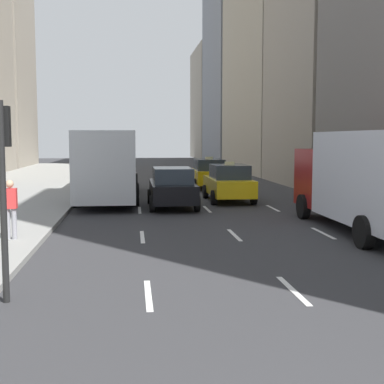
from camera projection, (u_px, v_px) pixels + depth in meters
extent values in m
cube|color=gray|center=(8.00, 193.00, 28.08)|extent=(8.00, 66.00, 0.15)
cube|color=white|center=(148.00, 295.00, 10.05)|extent=(0.12, 2.00, 0.01)
cube|color=white|center=(142.00, 237.00, 15.98)|extent=(0.12, 2.00, 0.01)
cube|color=white|center=(140.00, 210.00, 21.91)|extent=(0.12, 2.00, 0.01)
cube|color=white|center=(138.00, 195.00, 27.85)|extent=(0.12, 2.00, 0.01)
cube|color=white|center=(137.00, 185.00, 33.78)|extent=(0.12, 2.00, 0.01)
cube|color=white|center=(136.00, 178.00, 39.71)|extent=(0.12, 2.00, 0.01)
cube|color=white|center=(136.00, 173.00, 45.65)|extent=(0.12, 2.00, 0.01)
cube|color=white|center=(135.00, 169.00, 51.58)|extent=(0.12, 2.00, 0.01)
cube|color=white|center=(293.00, 290.00, 10.35)|extent=(0.12, 2.00, 0.01)
cube|color=white|center=(234.00, 235.00, 16.29)|extent=(0.12, 2.00, 0.01)
cube|color=white|center=(207.00, 209.00, 22.22)|extent=(0.12, 2.00, 0.01)
cube|color=white|center=(191.00, 194.00, 28.16)|extent=(0.12, 2.00, 0.01)
cube|color=white|center=(181.00, 185.00, 34.09)|extent=(0.12, 2.00, 0.01)
cube|color=white|center=(174.00, 178.00, 40.02)|extent=(0.12, 2.00, 0.01)
cube|color=white|center=(168.00, 173.00, 45.96)|extent=(0.12, 2.00, 0.01)
cube|color=white|center=(164.00, 169.00, 51.89)|extent=(0.12, 2.00, 0.01)
cube|color=white|center=(323.00, 233.00, 16.60)|extent=(0.12, 2.00, 0.01)
cube|color=white|center=(273.00, 208.00, 22.53)|extent=(0.12, 2.00, 0.01)
cube|color=white|center=(244.00, 194.00, 28.46)|extent=(0.12, 2.00, 0.01)
cube|color=white|center=(224.00, 184.00, 34.40)|extent=(0.12, 2.00, 0.01)
cube|color=white|center=(211.00, 177.00, 40.33)|extent=(0.12, 2.00, 0.01)
cube|color=white|center=(201.00, 172.00, 46.26)|extent=(0.12, 2.00, 0.01)
cube|color=white|center=(193.00, 169.00, 52.20)|extent=(0.12, 2.00, 0.01)
cube|color=gray|center=(235.00, 42.00, 64.36)|extent=(6.00, 15.34, 29.07)
cube|color=gray|center=(215.00, 104.00, 80.34)|extent=(6.00, 14.57, 16.24)
cube|color=yellow|center=(228.00, 186.00, 25.07)|extent=(1.80, 4.40, 0.76)
cube|color=#28333D|center=(230.00, 172.00, 24.74)|extent=(1.58, 2.29, 0.64)
cube|color=#F2E599|center=(230.00, 163.00, 24.71)|extent=(0.44, 0.20, 0.14)
cylinder|color=black|center=(205.00, 192.00, 26.36)|extent=(0.22, 0.66, 0.66)
cylinder|color=black|center=(241.00, 191.00, 26.56)|extent=(0.22, 0.66, 0.66)
cylinder|color=black|center=(214.00, 198.00, 23.66)|extent=(0.22, 0.66, 0.66)
cylinder|color=black|center=(254.00, 197.00, 23.86)|extent=(0.22, 0.66, 0.66)
cube|color=yellow|center=(208.00, 176.00, 31.70)|extent=(1.80, 4.40, 0.76)
cube|color=#28333D|center=(209.00, 165.00, 31.37)|extent=(1.58, 2.29, 0.64)
cube|color=#F2E599|center=(209.00, 158.00, 31.33)|extent=(0.44, 0.20, 0.14)
cylinder|color=black|center=(191.00, 181.00, 32.98)|extent=(0.22, 0.66, 0.66)
cylinder|color=black|center=(220.00, 181.00, 33.18)|extent=(0.22, 0.66, 0.66)
cylinder|color=black|center=(196.00, 185.00, 30.29)|extent=(0.22, 0.66, 0.66)
cylinder|color=black|center=(227.00, 184.00, 30.48)|extent=(0.22, 0.66, 0.66)
cube|color=black|center=(172.00, 191.00, 22.78)|extent=(1.80, 4.53, 0.75)
cube|color=#28333D|center=(173.00, 175.00, 22.45)|extent=(1.58, 2.36, 0.64)
cylinder|color=black|center=(150.00, 196.00, 24.11)|extent=(0.22, 0.66, 0.66)
cylinder|color=black|center=(190.00, 196.00, 24.31)|extent=(0.22, 0.66, 0.66)
cylinder|color=black|center=(152.00, 204.00, 21.33)|extent=(0.22, 0.66, 0.66)
cylinder|color=black|center=(197.00, 203.00, 21.53)|extent=(0.22, 0.66, 0.66)
cube|color=#B7BCC1|center=(109.00, 162.00, 26.14)|extent=(2.50, 11.60, 2.90)
cube|color=#28333D|center=(113.00, 152.00, 31.79)|extent=(2.30, 0.12, 1.40)
cube|color=#28333D|center=(84.00, 155.00, 25.97)|extent=(0.08, 9.86, 1.10)
cube|color=yellow|center=(113.00, 137.00, 31.70)|extent=(1.50, 0.10, 0.36)
cylinder|color=black|center=(90.00, 183.00, 29.69)|extent=(0.30, 1.00, 1.00)
cylinder|color=black|center=(135.00, 182.00, 29.97)|extent=(0.30, 1.00, 1.00)
cylinder|color=black|center=(77.00, 195.00, 22.98)|extent=(0.30, 1.00, 1.00)
cylinder|color=black|center=(136.00, 195.00, 23.26)|extent=(0.30, 1.00, 1.00)
cube|color=maroon|center=(332.00, 178.00, 19.61)|extent=(2.10, 2.40, 2.10)
cube|color=#28333D|center=(321.00, 168.00, 20.71)|extent=(1.90, 0.10, 0.90)
cylinder|color=black|center=(303.00, 207.00, 19.60)|extent=(0.28, 0.90, 0.90)
cylinder|color=black|center=(358.00, 206.00, 19.83)|extent=(0.28, 0.90, 0.90)
cylinder|color=black|center=(364.00, 232.00, 14.24)|extent=(0.28, 0.90, 0.90)
cylinder|color=gray|center=(8.00, 224.00, 14.79)|extent=(0.14, 0.14, 0.86)
cylinder|color=gray|center=(14.00, 224.00, 14.81)|extent=(0.14, 0.14, 0.86)
cube|color=red|center=(10.00, 198.00, 14.73)|extent=(0.36, 0.22, 0.56)
sphere|color=tan|center=(10.00, 184.00, 14.69)|extent=(0.22, 0.22, 0.22)
cylinder|color=black|center=(3.00, 203.00, 9.44)|extent=(0.12, 0.12, 3.60)
cube|color=black|center=(3.00, 126.00, 9.48)|extent=(0.24, 0.20, 0.72)
sphere|color=red|center=(4.00, 114.00, 9.57)|extent=(0.14, 0.14, 0.14)
sphere|color=#4C3F14|center=(4.00, 127.00, 9.59)|extent=(0.14, 0.14, 0.14)
sphere|color=#198C2D|center=(5.00, 139.00, 9.61)|extent=(0.14, 0.14, 0.14)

